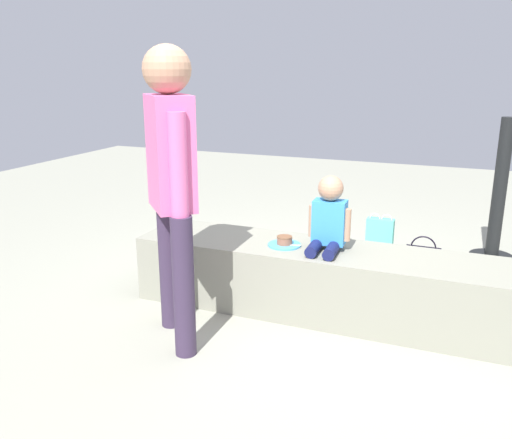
# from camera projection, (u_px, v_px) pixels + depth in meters

# --- Properties ---
(ground_plane) EXTENTS (12.00, 12.00, 0.00)m
(ground_plane) POSITION_uv_depth(u_px,v_px,m) (323.00, 312.00, 3.62)
(ground_plane) COLOR gray
(concrete_ledge) EXTENTS (2.55, 0.55, 0.45)m
(concrete_ledge) POSITION_uv_depth(u_px,v_px,m) (324.00, 281.00, 3.56)
(concrete_ledge) COLOR gray
(concrete_ledge) RESTS_ON ground_plane
(child_seated) EXTENTS (0.28, 0.32, 0.48)m
(child_seated) POSITION_uv_depth(u_px,v_px,m) (329.00, 218.00, 3.43)
(child_seated) COLOR #151A4B
(child_seated) RESTS_ON concrete_ledge
(adult_standing) EXTENTS (0.39, 0.40, 1.71)m
(adult_standing) POSITION_uv_depth(u_px,v_px,m) (171.00, 172.00, 3.00)
(adult_standing) COLOR #362941
(adult_standing) RESTS_ON ground_plane
(cake_plate) EXTENTS (0.22, 0.22, 0.07)m
(cake_plate) POSITION_uv_depth(u_px,v_px,m) (285.00, 243.00, 3.56)
(cake_plate) COLOR #4CA5D8
(cake_plate) RESTS_ON concrete_ledge
(gift_bag) EXTENTS (0.23, 0.10, 0.36)m
(gift_bag) POSITION_uv_depth(u_px,v_px,m) (380.00, 236.00, 4.71)
(gift_bag) COLOR #59C6B2
(gift_bag) RESTS_ON ground_plane
(railing_post) EXTENTS (0.36, 0.36, 1.21)m
(railing_post) POSITION_uv_depth(u_px,v_px,m) (497.00, 208.00, 4.48)
(railing_post) COLOR black
(railing_post) RESTS_ON ground_plane
(water_bottle_near_gift) EXTENTS (0.06, 0.06, 0.18)m
(water_bottle_near_gift) POSITION_uv_depth(u_px,v_px,m) (311.00, 260.00, 4.35)
(water_bottle_near_gift) COLOR silver
(water_bottle_near_gift) RESTS_ON ground_plane
(water_bottle_far_side) EXTENTS (0.07, 0.07, 0.21)m
(water_bottle_far_side) POSITION_uv_depth(u_px,v_px,m) (419.00, 279.00, 3.94)
(water_bottle_far_side) COLOR silver
(water_bottle_far_side) RESTS_ON ground_plane
(party_cup_red) EXTENTS (0.08, 0.08, 0.10)m
(party_cup_red) POSITION_uv_depth(u_px,v_px,m) (234.00, 264.00, 4.35)
(party_cup_red) COLOR red
(party_cup_red) RESTS_ON ground_plane
(cake_box_white) EXTENTS (0.38, 0.40, 0.15)m
(cake_box_white) POSITION_uv_depth(u_px,v_px,m) (374.00, 264.00, 4.29)
(cake_box_white) COLOR white
(cake_box_white) RESTS_ON ground_plane
(handbag_black_leather) EXTENTS (0.27, 0.10, 0.29)m
(handbag_black_leather) POSITION_uv_depth(u_px,v_px,m) (422.00, 258.00, 4.35)
(handbag_black_leather) COLOR black
(handbag_black_leather) RESTS_ON ground_plane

